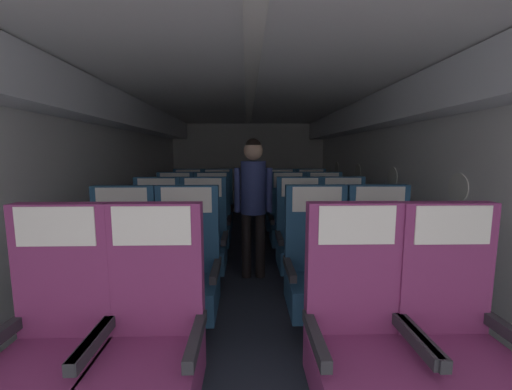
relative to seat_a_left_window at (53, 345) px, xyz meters
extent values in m
cube|color=#2D3342|center=(1.00, 2.48, -0.50)|extent=(3.90, 7.95, 0.02)
cube|color=silver|center=(-0.85, 2.48, 0.59)|extent=(0.08, 7.55, 2.16)
cube|color=silver|center=(2.85, 2.48, 0.59)|extent=(0.08, 7.55, 2.16)
cube|color=silver|center=(1.00, 2.48, 1.67)|extent=(3.78, 7.55, 0.06)
cube|color=silver|center=(1.00, 6.28, 0.59)|extent=(3.78, 0.06, 2.16)
cube|color=silver|center=(-0.63, 2.48, 1.45)|extent=(0.37, 7.24, 0.36)
cube|color=silver|center=(2.63, 2.48, 1.45)|extent=(0.37, 7.24, 0.36)
cube|color=white|center=(1.00, 2.48, 1.63)|extent=(0.12, 6.79, 0.02)
cylinder|color=white|center=(2.80, 1.23, 0.63)|extent=(0.01, 0.26, 0.26)
cylinder|color=white|center=(2.80, 2.48, 0.63)|extent=(0.01, 0.26, 0.26)
cylinder|color=white|center=(2.80, 3.74, 0.63)|extent=(0.01, 0.26, 0.26)
cylinder|color=white|center=(2.80, 5.00, 0.63)|extent=(0.01, 0.26, 0.26)
cube|color=#7A2D60|center=(0.00, -0.07, -0.14)|extent=(0.49, 0.52, 0.23)
cube|color=#7A2D60|center=(0.00, 0.14, 0.33)|extent=(0.49, 0.09, 0.71)
cube|color=#28282D|center=(0.24, -0.07, 0.07)|extent=(0.05, 0.43, 0.06)
cube|color=silver|center=(0.00, 0.09, 0.57)|extent=(0.39, 0.01, 0.20)
cube|color=#7A2D60|center=(0.48, -0.07, -0.14)|extent=(0.49, 0.52, 0.23)
cube|color=#7A2D60|center=(0.48, 0.15, 0.33)|extent=(0.49, 0.09, 0.71)
cube|color=#28282D|center=(0.71, -0.07, 0.07)|extent=(0.05, 0.43, 0.06)
cube|color=#28282D|center=(0.24, -0.07, 0.07)|extent=(0.05, 0.43, 0.06)
cube|color=silver|center=(0.48, 0.09, 0.57)|extent=(0.39, 0.01, 0.20)
cube|color=#7A2D60|center=(2.00, -0.09, -0.14)|extent=(0.49, 0.52, 0.23)
cube|color=#7A2D60|center=(2.00, 0.12, 0.33)|extent=(0.49, 0.09, 0.71)
cube|color=#28282D|center=(1.77, -0.09, 0.07)|extent=(0.05, 0.43, 0.06)
cube|color=silver|center=(2.00, 0.07, 0.57)|extent=(0.39, 0.01, 0.20)
cube|color=#7A2D60|center=(1.51, -0.08, -0.14)|extent=(0.49, 0.52, 0.23)
cube|color=#7A2D60|center=(1.51, 0.13, 0.33)|extent=(0.49, 0.09, 0.71)
cube|color=#28282D|center=(1.75, -0.08, 0.07)|extent=(0.05, 0.43, 0.06)
cube|color=#28282D|center=(1.28, -0.08, 0.07)|extent=(0.05, 0.43, 0.06)
cube|color=silver|center=(1.51, 0.08, 0.57)|extent=(0.39, 0.01, 0.20)
cube|color=#38383D|center=(-0.02, 0.82, -0.37)|extent=(0.18, 0.19, 0.23)
cube|color=navy|center=(-0.02, 0.82, -0.14)|extent=(0.49, 0.52, 0.23)
cube|color=navy|center=(-0.02, 1.03, 0.33)|extent=(0.49, 0.09, 0.71)
cube|color=#28282D|center=(0.22, 0.82, 0.07)|extent=(0.05, 0.43, 0.06)
cube|color=#28282D|center=(-0.25, 0.82, 0.07)|extent=(0.05, 0.43, 0.06)
cube|color=silver|center=(-0.02, 0.98, 0.57)|extent=(0.39, 0.01, 0.20)
cube|color=#38383D|center=(0.48, 0.82, -0.37)|extent=(0.18, 0.19, 0.23)
cube|color=navy|center=(0.48, 0.82, -0.14)|extent=(0.49, 0.52, 0.23)
cube|color=navy|center=(0.48, 1.04, 0.33)|extent=(0.49, 0.09, 0.71)
cube|color=#28282D|center=(0.72, 0.82, 0.07)|extent=(0.05, 0.43, 0.06)
cube|color=#28282D|center=(0.25, 0.82, 0.07)|extent=(0.05, 0.43, 0.06)
cube|color=silver|center=(0.48, 0.99, 0.57)|extent=(0.39, 0.01, 0.20)
cube|color=#38383D|center=(2.02, 0.83, -0.37)|extent=(0.18, 0.19, 0.23)
cube|color=navy|center=(2.02, 0.83, -0.14)|extent=(0.49, 0.52, 0.23)
cube|color=navy|center=(2.02, 1.04, 0.33)|extent=(0.49, 0.09, 0.71)
cube|color=#28282D|center=(2.25, 0.83, 0.07)|extent=(0.05, 0.43, 0.06)
cube|color=#28282D|center=(1.78, 0.83, 0.07)|extent=(0.05, 0.43, 0.06)
cube|color=silver|center=(2.02, 0.99, 0.57)|extent=(0.39, 0.01, 0.20)
cube|color=#38383D|center=(1.51, 0.84, -0.37)|extent=(0.18, 0.19, 0.23)
cube|color=navy|center=(1.51, 0.84, -0.14)|extent=(0.49, 0.52, 0.23)
cube|color=navy|center=(1.51, 1.05, 0.33)|extent=(0.49, 0.09, 0.71)
cube|color=#28282D|center=(1.75, 0.84, 0.07)|extent=(0.05, 0.43, 0.06)
cube|color=#28282D|center=(1.28, 0.84, 0.07)|extent=(0.05, 0.43, 0.06)
cube|color=silver|center=(1.51, 1.00, 0.57)|extent=(0.39, 0.01, 0.20)
cube|color=#38383D|center=(0.00, 1.73, -0.37)|extent=(0.18, 0.19, 0.23)
cube|color=navy|center=(0.00, 1.73, -0.14)|extent=(0.49, 0.52, 0.23)
cube|color=navy|center=(0.00, 1.94, 0.33)|extent=(0.49, 0.09, 0.71)
cube|color=#28282D|center=(0.23, 1.73, 0.07)|extent=(0.05, 0.43, 0.06)
cube|color=#28282D|center=(-0.24, 1.73, 0.07)|extent=(0.05, 0.43, 0.06)
cube|color=silver|center=(0.00, 1.89, 0.57)|extent=(0.39, 0.01, 0.20)
cube|color=#38383D|center=(0.49, 1.74, -0.37)|extent=(0.18, 0.19, 0.23)
cube|color=navy|center=(0.49, 1.74, -0.14)|extent=(0.49, 0.52, 0.23)
cube|color=navy|center=(0.49, 1.95, 0.33)|extent=(0.49, 0.09, 0.71)
cube|color=#28282D|center=(0.72, 1.74, 0.07)|extent=(0.05, 0.43, 0.06)
cube|color=#28282D|center=(0.25, 1.74, 0.07)|extent=(0.05, 0.43, 0.06)
cube|color=silver|center=(0.49, 1.90, 0.57)|extent=(0.39, 0.01, 0.20)
cube|color=#38383D|center=(2.00, 1.75, -0.37)|extent=(0.18, 0.19, 0.23)
cube|color=navy|center=(2.00, 1.75, -0.14)|extent=(0.49, 0.52, 0.23)
cube|color=navy|center=(2.00, 1.96, 0.33)|extent=(0.49, 0.09, 0.71)
cube|color=#28282D|center=(2.23, 1.75, 0.07)|extent=(0.05, 0.43, 0.06)
cube|color=#28282D|center=(1.76, 1.75, 0.07)|extent=(0.05, 0.43, 0.06)
cube|color=silver|center=(2.00, 1.91, 0.57)|extent=(0.39, 0.01, 0.20)
cube|color=#38383D|center=(1.53, 1.74, -0.37)|extent=(0.18, 0.19, 0.23)
cube|color=navy|center=(1.53, 1.74, -0.14)|extent=(0.49, 0.52, 0.23)
cube|color=navy|center=(1.53, 1.95, 0.33)|extent=(0.49, 0.09, 0.71)
cube|color=#28282D|center=(1.76, 1.74, 0.07)|extent=(0.05, 0.43, 0.06)
cube|color=#28282D|center=(1.29, 1.74, 0.07)|extent=(0.05, 0.43, 0.06)
cube|color=silver|center=(1.53, 1.90, 0.57)|extent=(0.39, 0.01, 0.20)
cube|color=#38383D|center=(-0.02, 2.65, -0.37)|extent=(0.18, 0.19, 0.23)
cube|color=navy|center=(-0.02, 2.65, -0.14)|extent=(0.49, 0.52, 0.23)
cube|color=navy|center=(-0.02, 2.86, 0.33)|extent=(0.49, 0.09, 0.71)
cube|color=#28282D|center=(0.22, 2.65, 0.07)|extent=(0.05, 0.43, 0.06)
cube|color=#28282D|center=(-0.25, 2.65, 0.07)|extent=(0.05, 0.43, 0.06)
cube|color=silver|center=(-0.02, 2.81, 0.57)|extent=(0.39, 0.01, 0.20)
cube|color=#38383D|center=(0.48, 2.65, -0.37)|extent=(0.18, 0.19, 0.23)
cube|color=navy|center=(0.48, 2.65, -0.14)|extent=(0.49, 0.52, 0.23)
cube|color=navy|center=(0.48, 2.86, 0.33)|extent=(0.49, 0.09, 0.71)
cube|color=#28282D|center=(0.72, 2.65, 0.07)|extent=(0.05, 0.43, 0.06)
cube|color=#28282D|center=(0.25, 2.65, 0.07)|extent=(0.05, 0.43, 0.06)
cube|color=silver|center=(0.48, 2.81, 0.57)|extent=(0.39, 0.01, 0.20)
cube|color=#38383D|center=(2.02, 2.65, -0.37)|extent=(0.18, 0.19, 0.23)
cube|color=navy|center=(2.02, 2.65, -0.14)|extent=(0.49, 0.52, 0.23)
cube|color=navy|center=(2.02, 2.86, 0.33)|extent=(0.49, 0.09, 0.71)
cube|color=#28282D|center=(2.25, 2.65, 0.07)|extent=(0.05, 0.43, 0.06)
cube|color=#28282D|center=(1.78, 2.65, 0.07)|extent=(0.05, 0.43, 0.06)
cube|color=silver|center=(2.02, 2.81, 0.57)|extent=(0.39, 0.01, 0.20)
cube|color=#38383D|center=(1.52, 2.66, -0.37)|extent=(0.18, 0.19, 0.23)
cube|color=navy|center=(1.52, 2.66, -0.14)|extent=(0.49, 0.52, 0.23)
cube|color=navy|center=(1.52, 2.87, 0.33)|extent=(0.49, 0.09, 0.71)
cube|color=#28282D|center=(1.75, 2.66, 0.07)|extent=(0.05, 0.43, 0.06)
cube|color=#28282D|center=(1.28, 2.66, 0.07)|extent=(0.05, 0.43, 0.06)
cube|color=silver|center=(1.52, 2.82, 0.57)|extent=(0.39, 0.01, 0.20)
cube|color=#38383D|center=(0.00, 3.55, -0.37)|extent=(0.18, 0.19, 0.23)
cube|color=navy|center=(0.00, 3.55, -0.14)|extent=(0.49, 0.52, 0.23)
cube|color=navy|center=(0.00, 3.76, 0.33)|extent=(0.49, 0.09, 0.71)
cube|color=#28282D|center=(0.23, 3.55, 0.07)|extent=(0.05, 0.43, 0.06)
cube|color=#28282D|center=(-0.24, 3.55, 0.07)|extent=(0.05, 0.43, 0.06)
cube|color=silver|center=(0.00, 3.71, 0.57)|extent=(0.39, 0.01, 0.20)
cube|color=#38383D|center=(0.47, 3.55, -0.37)|extent=(0.18, 0.19, 0.23)
cube|color=navy|center=(0.47, 3.55, -0.14)|extent=(0.49, 0.52, 0.23)
cube|color=navy|center=(0.47, 3.76, 0.33)|extent=(0.49, 0.09, 0.71)
cube|color=#28282D|center=(0.71, 3.55, 0.07)|extent=(0.05, 0.43, 0.06)
cube|color=#28282D|center=(0.24, 3.55, 0.07)|extent=(0.05, 0.43, 0.06)
cube|color=silver|center=(0.47, 3.71, 0.57)|extent=(0.39, 0.01, 0.20)
cube|color=#38383D|center=(2.02, 3.54, -0.37)|extent=(0.18, 0.19, 0.23)
cube|color=navy|center=(2.02, 3.54, -0.14)|extent=(0.49, 0.52, 0.23)
cube|color=navy|center=(2.02, 3.75, 0.33)|extent=(0.49, 0.09, 0.71)
cube|color=#28282D|center=(2.25, 3.54, 0.07)|extent=(0.05, 0.43, 0.06)
cube|color=#28282D|center=(1.78, 3.54, 0.07)|extent=(0.05, 0.43, 0.06)
cube|color=silver|center=(2.02, 3.70, 0.57)|extent=(0.39, 0.01, 0.20)
cube|color=#38383D|center=(1.51, 3.54, -0.37)|extent=(0.18, 0.19, 0.23)
cube|color=navy|center=(1.51, 3.54, -0.14)|extent=(0.49, 0.52, 0.23)
cube|color=navy|center=(1.51, 3.75, 0.33)|extent=(0.49, 0.09, 0.71)
cube|color=#28282D|center=(1.74, 3.54, 0.07)|extent=(0.05, 0.43, 0.06)
cube|color=#28282D|center=(1.27, 3.54, 0.07)|extent=(0.05, 0.43, 0.06)
cube|color=silver|center=(1.51, 3.70, 0.57)|extent=(0.39, 0.01, 0.20)
cylinder|color=black|center=(0.95, 2.06, -0.11)|extent=(0.11, 0.11, 0.75)
cylinder|color=black|center=(1.11, 2.06, -0.11)|extent=(0.11, 0.11, 0.75)
cylinder|color=navy|center=(1.03, 2.06, 0.56)|extent=(0.28, 0.28, 0.59)
cylinder|color=navy|center=(0.85, 2.06, 0.53)|extent=(0.07, 0.07, 0.50)
cylinder|color=navy|center=(1.21, 2.06, 0.53)|extent=(0.07, 0.07, 0.50)
sphere|color=tan|center=(1.03, 2.06, 0.97)|extent=(0.21, 0.21, 0.21)
sphere|color=black|center=(1.03, 2.06, 1.01)|extent=(0.18, 0.18, 0.18)
camera|label=1|loc=(0.96, -1.48, 0.93)|focal=22.23mm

